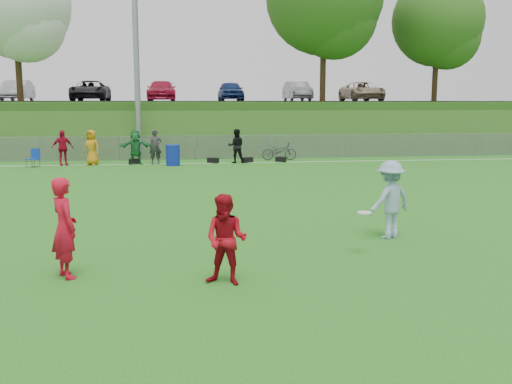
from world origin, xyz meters
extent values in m
plane|color=#156818|center=(0.00, 0.00, 0.00)|extent=(120.00, 120.00, 0.00)
cube|color=white|center=(0.00, 18.00, 0.01)|extent=(60.00, 0.10, 0.01)
cube|color=gray|center=(0.00, 20.00, 0.60)|extent=(58.00, 0.02, 1.20)
cube|color=gray|center=(0.00, 20.00, 1.25)|extent=(58.00, 0.04, 0.04)
cylinder|color=gray|center=(-3.00, 20.80, 6.00)|extent=(0.30, 0.30, 12.00)
cube|color=#2D5217|center=(0.00, 31.00, 1.50)|extent=(120.00, 18.00, 3.00)
cube|color=black|center=(0.00, 33.00, 3.05)|extent=(120.00, 12.00, 0.10)
cylinder|color=black|center=(-10.00, 25.00, 6.75)|extent=(0.36, 0.36, 7.50)
sphere|color=silver|center=(-10.00, 25.00, 8.62)|extent=(6.30, 6.30, 6.30)
sphere|color=silver|center=(-9.40, 24.70, 7.50)|extent=(4.50, 4.50, 4.50)
cylinder|color=black|center=(8.00, 24.50, 7.25)|extent=(0.36, 0.36, 8.50)
sphere|color=#1F4612|center=(8.60, 24.20, 8.10)|extent=(5.10, 5.10, 5.10)
cylinder|color=black|center=(16.00, 26.00, 6.50)|extent=(0.36, 0.36, 7.00)
sphere|color=#1F4612|center=(16.00, 26.00, 8.25)|extent=(5.88, 5.88, 5.88)
sphere|color=#1F4612|center=(16.60, 25.70, 7.20)|extent=(4.20, 4.20, 4.20)
imported|color=#97979C|center=(-12.00, 32.00, 3.82)|extent=(1.52, 4.37, 1.44)
imported|color=black|center=(-7.00, 32.00, 3.82)|extent=(2.39, 5.18, 1.44)
imported|color=maroon|center=(-2.00, 32.00, 3.82)|extent=(2.02, 4.96, 1.44)
imported|color=navy|center=(3.00, 32.00, 3.82)|extent=(1.70, 4.23, 1.44)
imported|color=slate|center=(8.00, 32.00, 3.82)|extent=(1.52, 4.37, 1.44)
imported|color=tan|center=(13.00, 32.00, 3.82)|extent=(2.39, 5.18, 1.44)
imported|color=#B00C2A|center=(-6.44, 18.00, 0.85)|extent=(1.08, 0.77, 1.69)
imported|color=#C47E12|center=(-5.08, 18.00, 0.85)|extent=(0.98, 0.86, 1.69)
imported|color=#1E7034|center=(-3.00, 18.00, 0.85)|extent=(1.62, 0.68, 1.69)
imported|color=#2D2D2F|center=(-2.04, 18.00, 0.85)|extent=(0.62, 0.41, 1.69)
imported|color=black|center=(1.94, 18.00, 0.85)|extent=(0.85, 0.68, 1.69)
cube|color=black|center=(-3.08, 18.10, 0.13)|extent=(0.56, 0.31, 0.26)
cube|color=black|center=(0.78, 18.10, 0.13)|extent=(0.62, 0.47, 0.26)
cube|color=black|center=(2.51, 18.10, 0.13)|extent=(0.62, 0.48, 0.26)
cube|color=black|center=(4.23, 18.10, 0.13)|extent=(0.61, 0.43, 0.26)
imported|color=red|center=(-2.95, -0.40, 0.88)|extent=(0.69, 0.76, 1.75)
imported|color=#A70B19|center=(-0.23, -1.17, 0.76)|extent=(0.91, 0.83, 1.52)
imported|color=#8BA6C1|center=(3.66, 1.62, 0.87)|extent=(1.29, 1.05, 1.73)
cylinder|color=silver|center=(2.63, 0.31, 0.85)|extent=(0.28, 0.28, 0.03)
cylinder|color=#0E229A|center=(-1.20, 17.20, 0.50)|extent=(0.68, 0.68, 1.00)
cube|color=#0E34A1|center=(-7.69, 17.41, 0.38)|extent=(0.62, 0.62, 0.05)
cube|color=#0E34A1|center=(-7.61, 17.62, 0.62)|extent=(0.46, 0.21, 0.48)
imported|color=#2D2D2F|center=(4.30, 19.00, 0.48)|extent=(1.85, 0.72, 0.95)
camera|label=1|loc=(-1.01, -10.33, 3.01)|focal=40.00mm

